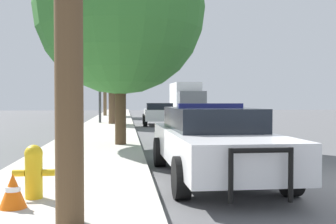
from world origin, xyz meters
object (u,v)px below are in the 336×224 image
at_px(tree_sidewalk_near, 120,10).
at_px(tree_sidewalk_mid, 112,55).
at_px(fire_hydrant, 34,170).
at_px(car_background_midblock, 159,113).
at_px(traffic_light, 122,67).
at_px(police_car, 213,140).
at_px(traffic_cone, 13,191).
at_px(tree_sidewalk_far, 105,57).
at_px(box_truck, 186,98).

distance_m(tree_sidewalk_near, tree_sidewalk_mid, 11.64).
xyz_separation_m(fire_hydrant, car_background_midblock, (3.36, 19.34, 0.19)).
height_order(fire_hydrant, car_background_midblock, car_background_midblock).
relative_size(car_background_midblock, tree_sidewalk_near, 0.61).
height_order(fire_hydrant, tree_sidewalk_near, tree_sidewalk_near).
distance_m(traffic_light, tree_sidewalk_near, 12.91).
xyz_separation_m(car_background_midblock, tree_sidewalk_near, (-2.20, -12.06, 3.67)).
bearing_deg(police_car, traffic_cone, 36.84).
bearing_deg(tree_sidewalk_mid, fire_hydrant, -91.70).
height_order(fire_hydrant, traffic_light, traffic_light).
bearing_deg(car_background_midblock, tree_sidewalk_far, 108.52).
distance_m(car_background_midblock, box_truck, 14.28).
distance_m(box_truck, tree_sidewalk_mid, 15.81).
relative_size(tree_sidewalk_near, traffic_cone, 15.17).
bearing_deg(tree_sidewalk_near, tree_sidewalk_far, 93.83).
distance_m(fire_hydrant, tree_sidewalk_mid, 19.26).
bearing_deg(traffic_light, police_car, -83.97).
bearing_deg(fire_hydrant, traffic_cone, -106.35).
height_order(police_car, box_truck, box_truck).
xyz_separation_m(traffic_light, tree_sidewalk_mid, (-0.56, -1.25, 0.62)).
distance_m(police_car, traffic_cone, 4.08).
height_order(traffic_light, car_background_midblock, traffic_light).
relative_size(fire_hydrant, tree_sidewalk_far, 0.10).
relative_size(car_background_midblock, box_truck, 0.63).
distance_m(fire_hydrant, tree_sidewalk_far, 32.29).
relative_size(tree_sidewalk_mid, traffic_cone, 13.65).
bearing_deg(police_car, fire_hydrant, 31.73).
bearing_deg(tree_sidewalk_far, tree_sidewalk_mid, -85.42).
bearing_deg(traffic_light, box_truck, 65.28).
bearing_deg(fire_hydrant, box_truck, 77.94).
bearing_deg(tree_sidewalk_mid, tree_sidewalk_far, 94.58).
xyz_separation_m(police_car, traffic_cone, (-3.19, -2.50, -0.39)).
bearing_deg(tree_sidewalk_mid, traffic_cone, -92.11).
height_order(police_car, traffic_light, traffic_light).
relative_size(police_car, fire_hydrant, 7.00).
xyz_separation_m(fire_hydrant, tree_sidewalk_mid, (0.56, 18.90, 3.63)).
bearing_deg(car_background_midblock, traffic_light, 161.50).
bearing_deg(tree_sidewalk_mid, traffic_light, 66.10).
height_order(police_car, tree_sidewalk_mid, tree_sidewalk_mid).
bearing_deg(tree_sidewalk_near, car_background_midblock, 79.68).
distance_m(fire_hydrant, car_background_midblock, 19.63).
distance_m(traffic_light, car_background_midblock, 3.71).
relative_size(fire_hydrant, traffic_light, 0.16).
relative_size(fire_hydrant, traffic_cone, 1.69).
xyz_separation_m(car_background_midblock, box_truck, (3.71, 13.76, 0.95)).
distance_m(tree_sidewalk_far, tree_sidewalk_near, 24.72).
bearing_deg(tree_sidewalk_far, tree_sidewalk_near, -86.17).
bearing_deg(traffic_cone, car_background_midblock, 79.95).
bearing_deg(car_background_midblock, fire_hydrant, -98.35).
xyz_separation_m(traffic_light, tree_sidewalk_near, (0.05, -12.88, 0.84)).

